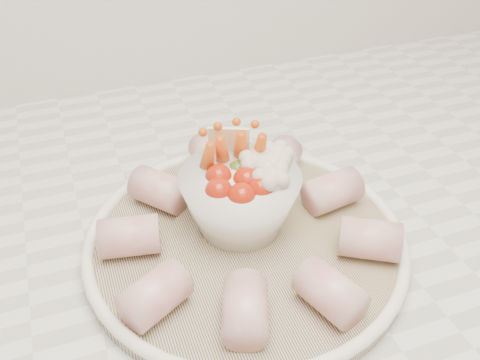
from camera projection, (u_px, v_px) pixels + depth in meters
name	position (u px, v px, depth m)	size (l,w,h in m)	color
serving_platter	(246.00, 241.00, 0.52)	(0.31, 0.31, 0.02)	navy
veggie_bowl	(242.00, 194.00, 0.51)	(0.12, 0.12, 0.10)	white
cured_meat_rolls	(246.00, 224.00, 0.51)	(0.27, 0.28, 0.04)	#BF5759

